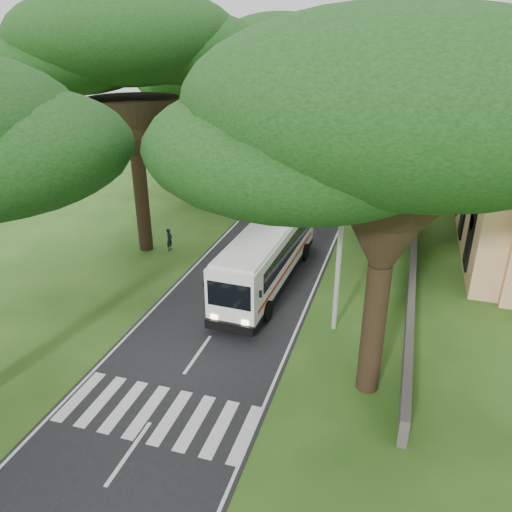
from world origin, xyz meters
TOP-DOWN VIEW (x-y plane):
  - ground at (0.00, 0.00)m, footprint 140.00×140.00m
  - road at (0.00, 25.00)m, footprint 8.00×120.00m
  - crosswalk at (0.00, -2.00)m, footprint 8.00×3.00m
  - property_wall at (9.00, 24.00)m, footprint 0.35×50.00m
  - pole_near at (5.50, 6.00)m, footprint 1.60×0.24m
  - pole_mid at (5.50, 26.00)m, footprint 1.60×0.24m
  - pole_far at (5.50, 46.00)m, footprint 1.60×0.24m
  - tree_l_mida at (-8.00, 12.00)m, footprint 12.84×12.84m
  - tree_l_midb at (-7.50, 30.00)m, footprint 15.81×15.81m
  - tree_l_far at (-8.50, 48.00)m, footprint 14.01×14.01m
  - tree_r_near at (7.50, 2.00)m, footprint 13.94×13.94m
  - tree_r_mida at (8.00, 20.00)m, footprint 13.81×13.81m
  - tree_r_midb at (7.50, 38.00)m, footprint 15.88×15.88m
  - tree_r_far at (8.50, 56.00)m, footprint 14.47×14.47m
  - coach_bus at (1.09, 9.75)m, footprint 3.10×11.88m
  - distant_car_a at (-0.90, 41.06)m, footprint 1.66×3.81m
  - distant_car_b at (-3.00, 51.10)m, footprint 2.04×3.81m
  - pedestrian at (-6.39, 12.27)m, footprint 0.37×0.55m

SIDE VIEW (x-z plane):
  - ground at x=0.00m, z-range 0.00..0.00m
  - crosswalk at x=0.00m, z-range -0.01..0.01m
  - road at x=0.00m, z-range -0.01..0.03m
  - property_wall at x=9.00m, z-range 0.00..1.20m
  - distant_car_b at x=-3.00m, z-range 0.03..1.22m
  - distant_car_a at x=-0.90m, z-range 0.03..1.31m
  - pedestrian at x=-6.39m, z-range 0.00..1.50m
  - coach_bus at x=1.09m, z-range 0.13..3.61m
  - pole_near at x=5.50m, z-range 0.18..8.18m
  - pole_mid at x=5.50m, z-range 0.18..8.18m
  - pole_far at x=5.50m, z-range 0.18..8.18m
  - tree_l_midb at x=-7.50m, z-range 3.51..17.37m
  - tree_r_midb at x=7.50m, z-range 3.73..18.07m
  - tree_r_mida at x=8.00m, z-range 4.02..18.17m
  - tree_r_near at x=7.50m, z-range 4.03..18.28m
  - tree_r_far at x=8.50m, z-range 4.12..18.74m
  - tree_l_far at x=-8.50m, z-range 4.54..19.86m
  - tree_l_mida at x=-8.00m, z-range 4.91..20.63m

